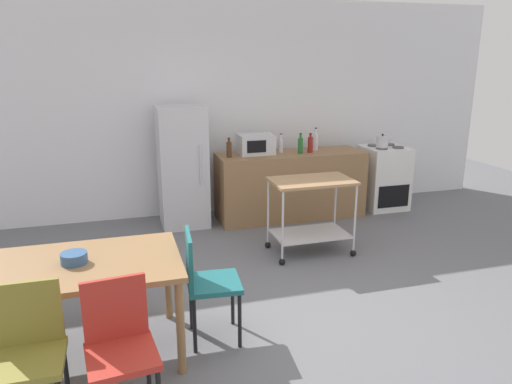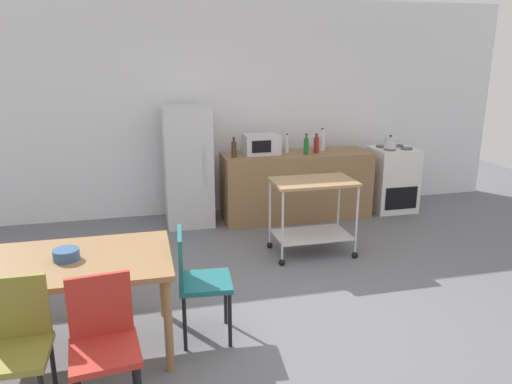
# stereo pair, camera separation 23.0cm
# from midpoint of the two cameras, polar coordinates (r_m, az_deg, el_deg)

# --- Properties ---
(ground_plane) EXTENTS (12.00, 12.00, 0.00)m
(ground_plane) POSITION_cam_midpoint_polar(r_m,az_deg,el_deg) (4.25, 3.18, -14.75)
(ground_plane) COLOR slate
(back_wall) EXTENTS (8.40, 0.12, 2.90)m
(back_wall) POSITION_cam_midpoint_polar(r_m,az_deg,el_deg) (6.80, -5.80, 9.69)
(back_wall) COLOR white
(back_wall) RESTS_ON ground_plane
(kitchen_counter) EXTENTS (2.00, 0.64, 0.90)m
(kitchen_counter) POSITION_cam_midpoint_polar(r_m,az_deg,el_deg) (6.64, 3.07, 0.82)
(kitchen_counter) COLOR olive
(kitchen_counter) RESTS_ON ground_plane
(dining_table) EXTENTS (1.50, 0.90, 0.75)m
(dining_table) POSITION_cam_midpoint_polar(r_m,az_deg,el_deg) (3.73, -22.42, -8.96)
(dining_table) COLOR olive
(dining_table) RESTS_ON ground_plane
(chair_olive) EXTENTS (0.40, 0.40, 0.89)m
(chair_olive) POSITION_cam_midpoint_polar(r_m,az_deg,el_deg) (3.27, -27.13, -16.15)
(chair_olive) COLOR olive
(chair_olive) RESTS_ON ground_plane
(chair_red) EXTENTS (0.44, 0.44, 0.89)m
(chair_red) POSITION_cam_midpoint_polar(r_m,az_deg,el_deg) (3.13, -17.88, -16.65)
(chair_red) COLOR #B72D23
(chair_red) RESTS_ON ground_plane
(chair_teal) EXTENTS (0.43, 0.43, 0.89)m
(chair_teal) POSITION_cam_midpoint_polar(r_m,az_deg,el_deg) (3.78, -7.77, -10.05)
(chair_teal) COLOR #1E666B
(chair_teal) RESTS_ON ground_plane
(stove_oven) EXTENTS (0.60, 0.61, 0.92)m
(stove_oven) POSITION_cam_midpoint_polar(r_m,az_deg,el_deg) (7.25, 13.89, 1.68)
(stove_oven) COLOR white
(stove_oven) RESTS_ON ground_plane
(refrigerator) EXTENTS (0.60, 0.63, 1.55)m
(refrigerator) POSITION_cam_midpoint_polar(r_m,az_deg,el_deg) (6.34, -9.68, 2.92)
(refrigerator) COLOR silver
(refrigerator) RESTS_ON ground_plane
(kitchen_cart) EXTENTS (0.91, 0.57, 0.85)m
(kitchen_cart) POSITION_cam_midpoint_polar(r_m,az_deg,el_deg) (5.39, 5.29, -1.40)
(kitchen_cart) COLOR #A37A51
(kitchen_cart) RESTS_ON ground_plane
(bottle_sesame_oil) EXTENTS (0.07, 0.07, 0.25)m
(bottle_sesame_oil) POSITION_cam_midpoint_polar(r_m,az_deg,el_deg) (6.22, -4.26, 5.04)
(bottle_sesame_oil) COLOR #4C2D19
(bottle_sesame_oil) RESTS_ON kitchen_counter
(microwave) EXTENTS (0.46, 0.35, 0.26)m
(microwave) POSITION_cam_midpoint_polar(r_m,az_deg,el_deg) (6.43, -1.06, 5.64)
(microwave) COLOR silver
(microwave) RESTS_ON kitchen_counter
(bottle_soda) EXTENTS (0.06, 0.06, 0.26)m
(bottle_soda) POSITION_cam_midpoint_polar(r_m,az_deg,el_deg) (6.54, 1.95, 5.55)
(bottle_soda) COLOR silver
(bottle_soda) RESTS_ON kitchen_counter
(bottle_hot_sauce) EXTENTS (0.07, 0.07, 0.27)m
(bottle_hot_sauce) POSITION_cam_midpoint_polar(r_m,az_deg,el_deg) (6.46, 4.24, 5.50)
(bottle_hot_sauce) COLOR #1E6628
(bottle_hot_sauce) RESTS_ON kitchen_counter
(bottle_olive_oil) EXTENTS (0.07, 0.07, 0.26)m
(bottle_olive_oil) POSITION_cam_midpoint_polar(r_m,az_deg,el_deg) (6.55, 5.40, 5.60)
(bottle_olive_oil) COLOR maroon
(bottle_olive_oil) RESTS_ON kitchen_counter
(bottle_soy_sauce) EXTENTS (0.07, 0.07, 0.31)m
(bottle_soy_sauce) POSITION_cam_midpoint_polar(r_m,az_deg,el_deg) (6.72, 6.05, 5.98)
(bottle_soy_sauce) COLOR silver
(bottle_soy_sauce) RESTS_ON kitchen_counter
(fruit_bowl) EXTENTS (0.18, 0.18, 0.08)m
(fruit_bowl) POSITION_cam_midpoint_polar(r_m,az_deg,el_deg) (3.69, -22.34, -7.22)
(fruit_bowl) COLOR #33598C
(fruit_bowl) RESTS_ON dining_table
(kettle) EXTENTS (0.24, 0.17, 0.19)m
(kettle) POSITION_cam_midpoint_polar(r_m,az_deg,el_deg) (7.00, 13.74, 5.79)
(kettle) COLOR silver
(kettle) RESTS_ON stove_oven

